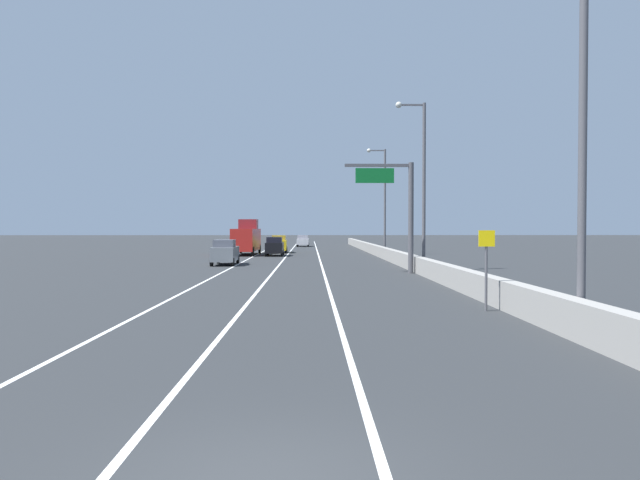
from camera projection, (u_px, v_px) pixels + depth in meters
name	position (u px, v px, depth m)	size (l,w,h in m)	color
ground_plane	(306.00, 252.00, 70.89)	(320.00, 320.00, 0.00)	#26282B
lane_stripe_left	(254.00, 256.00, 61.80)	(0.16, 130.00, 0.00)	silver
lane_stripe_center	(286.00, 256.00, 61.86)	(0.16, 130.00, 0.00)	silver
lane_stripe_right	(319.00, 256.00, 61.92)	(0.16, 130.00, 0.00)	silver
jersey_barrier_right	(400.00, 258.00, 47.03)	(0.60, 120.00, 1.10)	gray
overhead_sign_gantry	(400.00, 203.00, 38.66)	(4.68, 0.36, 7.50)	#47474C
speed_advisory_sign	(486.00, 264.00, 21.19)	(0.60, 0.11, 3.00)	#4C4C51
lamp_post_right_near	(575.00, 102.00, 16.45)	(2.14, 0.44, 11.92)	#4C4C51
lamp_post_right_second	(421.00, 176.00, 40.18)	(2.14, 0.44, 11.92)	#4C4C51
lamp_post_right_third	(383.00, 195.00, 63.92)	(2.14, 0.44, 11.92)	#4C4C51
car_yellow_0	(279.00, 244.00, 70.23)	(1.98, 4.80, 2.14)	gold
car_black_1	(275.00, 246.00, 62.34)	(1.93, 4.25, 2.07)	black
car_gray_2	(225.00, 252.00, 47.38)	(1.98, 4.73, 2.09)	slate
car_silver_3	(303.00, 241.00, 92.77)	(1.99, 4.33, 1.86)	#B7B7BC
box_truck	(247.00, 238.00, 64.97)	(2.60, 8.65, 4.05)	#A51E19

